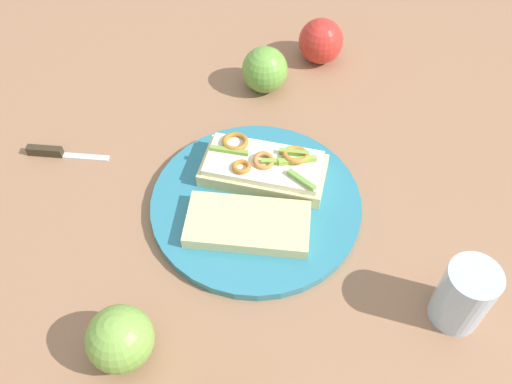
% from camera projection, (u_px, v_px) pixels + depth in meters
% --- Properties ---
extents(ground_plane, '(2.00, 2.00, 0.00)m').
position_uv_depth(ground_plane, '(256.00, 207.00, 0.79)').
color(ground_plane, '#966A4B').
rests_on(ground_plane, ground).
extents(plate, '(0.30, 0.30, 0.01)m').
position_uv_depth(plate, '(256.00, 204.00, 0.78)').
color(plate, teal).
rests_on(plate, ground_plane).
extents(sandwich, '(0.20, 0.14, 0.05)m').
position_uv_depth(sandwich, '(264.00, 167.00, 0.79)').
color(sandwich, beige).
rests_on(sandwich, plate).
extents(bread_slice_side, '(0.19, 0.15, 0.02)m').
position_uv_depth(bread_slice_side, '(248.00, 224.00, 0.74)').
color(bread_slice_side, beige).
rests_on(bread_slice_side, plate).
extents(apple_0, '(0.09, 0.09, 0.08)m').
position_uv_depth(apple_0, '(321.00, 41.00, 0.96)').
color(apple_0, red).
rests_on(apple_0, ground_plane).
extents(apple_2, '(0.09, 0.09, 0.08)m').
position_uv_depth(apple_2, '(265.00, 70.00, 0.92)').
color(apple_2, '#69A13C').
rests_on(apple_2, ground_plane).
extents(apple_3, '(0.11, 0.11, 0.08)m').
position_uv_depth(apple_3, '(120.00, 339.00, 0.62)').
color(apple_3, '#79A742').
rests_on(apple_3, ground_plane).
extents(drinking_glass, '(0.06, 0.06, 0.10)m').
position_uv_depth(drinking_glass, '(464.00, 295.00, 0.65)').
color(drinking_glass, silver).
rests_on(drinking_glass, ground_plane).
extents(knife, '(0.12, 0.07, 0.02)m').
position_uv_depth(knife, '(55.00, 152.00, 0.85)').
color(knife, silver).
rests_on(knife, ground_plane).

